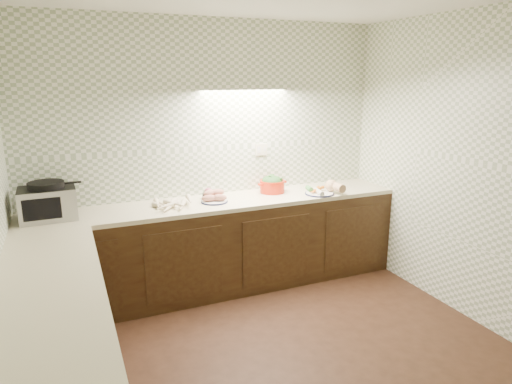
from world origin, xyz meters
name	(u,v)px	position (x,y,z in m)	size (l,w,h in m)	color
room	(296,148)	(0.00, 0.00, 1.63)	(3.60, 3.60, 2.60)	black
counter	(172,293)	(-0.68, 0.68, 0.45)	(3.60, 3.60, 0.90)	black
toaster_oven	(48,202)	(-1.50, 1.54, 1.05)	(0.45, 0.35, 0.31)	black
parsnip_pile	(176,203)	(-0.44, 1.49, 0.93)	(0.45, 0.47, 0.08)	beige
sweet_potato_plate	(214,197)	(-0.07, 1.49, 0.94)	(0.26, 0.25, 0.12)	#0F1338
onion_bowl	(210,195)	(-0.07, 1.62, 0.94)	(0.14, 0.14, 0.11)	black
dutch_oven	(272,184)	(0.59, 1.60, 0.99)	(0.32, 0.28, 0.18)	red
veg_plate	(325,189)	(1.07, 1.36, 0.95)	(0.37, 0.31, 0.14)	#0F1338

